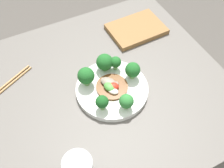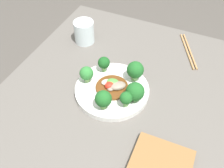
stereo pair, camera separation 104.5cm
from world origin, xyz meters
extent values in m
cube|color=#5B5651|center=(0.00, 0.00, 0.36)|extent=(0.86, 0.79, 0.72)
cylinder|color=white|center=(-0.02, 0.03, 0.73)|extent=(0.25, 0.25, 0.02)
cylinder|color=#70A356|center=(-0.03, -0.06, 0.74)|extent=(0.02, 0.02, 0.01)
sphere|color=#1E5B23|center=(-0.03, -0.06, 0.77)|extent=(0.06, 0.06, 0.06)
cylinder|color=#70A356|center=(0.05, -0.02, 0.75)|extent=(0.02, 0.02, 0.02)
sphere|color=#1E5B23|center=(0.05, -0.02, 0.78)|extent=(0.06, 0.06, 0.06)
cylinder|color=#70A356|center=(0.05, 0.09, 0.75)|extent=(0.01, 0.01, 0.02)
sphere|color=#19511E|center=(0.05, 0.09, 0.77)|extent=(0.04, 0.04, 0.04)
cylinder|color=#89B76B|center=(-0.02, 0.12, 0.74)|extent=(0.02, 0.02, 0.02)
sphere|color=#2D7533|center=(-0.02, 0.12, 0.77)|extent=(0.05, 0.05, 0.05)
cylinder|color=#7AAD5B|center=(-0.10, 0.02, 0.75)|extent=(0.02, 0.02, 0.02)
sphere|color=#1E5B23|center=(-0.10, 0.02, 0.78)|extent=(0.05, 0.05, 0.05)
cylinder|color=#70A356|center=(-0.07, -0.04, 0.75)|extent=(0.01, 0.01, 0.02)
sphere|color=#1E5B23|center=(-0.07, -0.04, 0.77)|extent=(0.04, 0.04, 0.04)
cylinder|color=#5B3314|center=(-0.02, 0.03, 0.74)|extent=(0.11, 0.11, 0.01)
ellipsoid|color=#4C933D|center=(-0.01, 0.03, 0.75)|extent=(0.04, 0.05, 0.02)
ellipsoid|color=gray|center=(-0.01, 0.01, 0.75)|extent=(0.06, 0.07, 0.02)
ellipsoid|color=gray|center=(-0.02, 0.03, 0.75)|extent=(0.05, 0.03, 0.01)
ellipsoid|color=silver|center=(-0.01, 0.05, 0.75)|extent=(0.04, 0.05, 0.02)
ellipsoid|color=red|center=(-0.02, 0.04, 0.75)|extent=(0.05, 0.05, 0.02)
cylinder|color=silver|center=(0.19, 0.24, 0.76)|extent=(0.08, 0.08, 0.09)
cylinder|color=#AD7F4C|center=(0.30, -0.16, 0.72)|extent=(0.19, 0.10, 0.01)
cylinder|color=#AD7F4C|center=(0.30, -0.15, 0.72)|extent=(0.19, 0.10, 0.01)
camera|label=1|loc=(0.22, 0.50, 1.45)|focal=42.00mm
camera|label=2|loc=(-0.55, -0.21, 1.38)|focal=42.00mm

